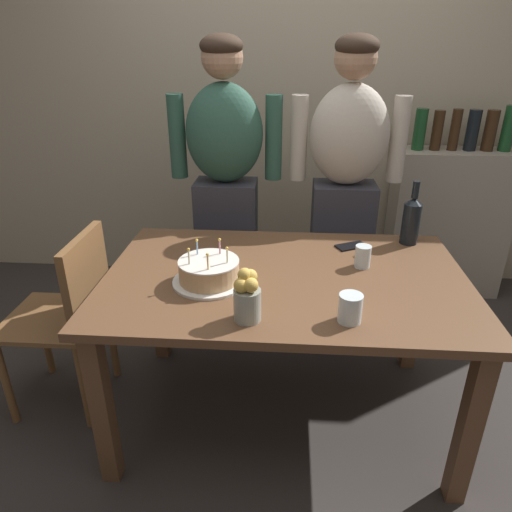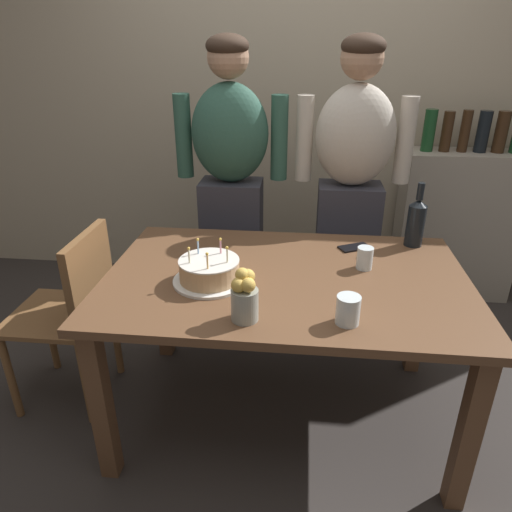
% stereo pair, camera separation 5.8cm
% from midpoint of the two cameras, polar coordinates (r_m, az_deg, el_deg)
% --- Properties ---
extents(ground_plane, '(10.00, 10.00, 0.00)m').
position_cam_midpoint_polar(ground_plane, '(2.36, 3.93, -18.59)').
color(ground_plane, '#332D2B').
extents(back_wall, '(5.20, 0.10, 2.60)m').
position_cam_midpoint_polar(back_wall, '(3.28, 5.87, 19.17)').
color(back_wall, tan).
rests_on(back_wall, ground_plane).
extents(dining_table, '(1.50, 0.96, 0.74)m').
position_cam_midpoint_polar(dining_table, '(1.97, 4.47, -4.94)').
color(dining_table, brown).
rests_on(dining_table, ground_plane).
extents(birthday_cake, '(0.30, 0.30, 0.17)m').
position_cam_midpoint_polar(birthday_cake, '(1.86, -4.87, -1.91)').
color(birthday_cake, white).
rests_on(birthday_cake, dining_table).
extents(water_glass_near, '(0.08, 0.08, 0.10)m').
position_cam_midpoint_polar(water_glass_near, '(1.63, 12.26, -6.50)').
color(water_glass_near, silver).
rests_on(water_glass_near, dining_table).
extents(water_glass_far, '(0.07, 0.07, 0.10)m').
position_cam_midpoint_polar(water_glass_far, '(2.02, 14.03, -0.25)').
color(water_glass_far, silver).
rests_on(water_glass_far, dining_table).
extents(wine_bottle, '(0.08, 0.08, 0.30)m').
position_cam_midpoint_polar(wine_bottle, '(2.30, 19.77, 4.03)').
color(wine_bottle, black).
rests_on(wine_bottle, dining_table).
extents(cell_phone, '(0.16, 0.13, 0.01)m').
position_cam_midpoint_polar(cell_phone, '(2.23, 12.74, 1.04)').
color(cell_phone, black).
rests_on(cell_phone, dining_table).
extents(flower_vase, '(0.10, 0.10, 0.19)m').
position_cam_midpoint_polar(flower_vase, '(1.59, -0.38, -5.07)').
color(flower_vase, '#999E93').
rests_on(flower_vase, dining_table).
extents(person_man_bearded, '(0.61, 0.27, 1.66)m').
position_cam_midpoint_polar(person_man_bearded, '(2.60, -2.43, 8.19)').
color(person_man_bearded, '#33333D').
rests_on(person_man_bearded, ground_plane).
extents(person_woman_cardigan, '(0.61, 0.27, 1.66)m').
position_cam_midpoint_polar(person_woman_cardigan, '(2.59, 12.14, 7.58)').
color(person_woman_cardigan, '#33333D').
rests_on(person_woman_cardigan, ground_plane).
extents(dining_chair, '(0.42, 0.42, 0.87)m').
position_cam_midpoint_polar(dining_chair, '(2.29, -20.75, -5.70)').
color(dining_chair, brown).
rests_on(dining_chair, ground_plane).
extents(shelf_cabinet, '(0.76, 0.30, 1.27)m').
position_cam_midpoint_polar(shelf_cabinet, '(3.41, 23.88, 3.80)').
color(shelf_cabinet, '#9E9384').
rests_on(shelf_cabinet, ground_plane).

